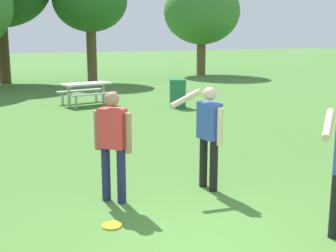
{
  "coord_description": "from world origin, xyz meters",
  "views": [
    {
      "loc": [
        -2.48,
        -4.04,
        2.43
      ],
      "look_at": [
        0.66,
        2.26,
        1.0
      ],
      "focal_mm": 48.07,
      "sensor_mm": 36.0,
      "label": 1
    }
  ],
  "objects_px": {
    "person_catcher": "(113,140)",
    "tree_slender_mid": "(90,1)",
    "person_bystander": "(208,130)",
    "frisbee": "(112,226)",
    "picnic_table_far": "(86,89)",
    "trash_can_beside_table": "(178,93)",
    "tree_back_left": "(202,12)"
  },
  "relations": [
    {
      "from": "picnic_table_far",
      "to": "trash_can_beside_table",
      "type": "bearing_deg",
      "value": -36.21
    },
    {
      "from": "person_catcher",
      "to": "tree_back_left",
      "type": "bearing_deg",
      "value": 56.01
    },
    {
      "from": "picnic_table_far",
      "to": "trash_can_beside_table",
      "type": "distance_m",
      "value": 3.27
    },
    {
      "from": "person_bystander",
      "to": "frisbee",
      "type": "relative_size",
      "value": 6.3
    },
    {
      "from": "picnic_table_far",
      "to": "trash_can_beside_table",
      "type": "relative_size",
      "value": 1.98
    },
    {
      "from": "tree_slender_mid",
      "to": "person_bystander",
      "type": "bearing_deg",
      "value": -101.14
    },
    {
      "from": "person_bystander",
      "to": "trash_can_beside_table",
      "type": "bearing_deg",
      "value": 65.56
    },
    {
      "from": "person_catcher",
      "to": "tree_back_left",
      "type": "distance_m",
      "value": 22.0
    },
    {
      "from": "person_bystander",
      "to": "frisbee",
      "type": "height_order",
      "value": "person_bystander"
    },
    {
      "from": "picnic_table_far",
      "to": "tree_back_left",
      "type": "distance_m",
      "value": 13.52
    },
    {
      "from": "picnic_table_far",
      "to": "tree_slender_mid",
      "type": "bearing_deg",
      "value": 71.36
    },
    {
      "from": "person_catcher",
      "to": "frisbee",
      "type": "xyz_separation_m",
      "value": [
        -0.34,
        -0.84,
        -0.93
      ]
    },
    {
      "from": "picnic_table_far",
      "to": "tree_slender_mid",
      "type": "relative_size",
      "value": 0.33
    },
    {
      "from": "tree_back_left",
      "to": "person_bystander",
      "type": "bearing_deg",
      "value": -120.32
    },
    {
      "from": "trash_can_beside_table",
      "to": "tree_slender_mid",
      "type": "relative_size",
      "value": 0.17
    },
    {
      "from": "person_bystander",
      "to": "picnic_table_far",
      "type": "xyz_separation_m",
      "value": [
        0.82,
        9.54,
        -0.4
      ]
    },
    {
      "from": "picnic_table_far",
      "to": "frisbee",
      "type": "bearing_deg",
      "value": -104.72
    },
    {
      "from": "person_catcher",
      "to": "tree_slender_mid",
      "type": "xyz_separation_m",
      "value": [
        4.9,
        16.93,
        3.2
      ]
    },
    {
      "from": "person_catcher",
      "to": "picnic_table_far",
      "type": "xyz_separation_m",
      "value": [
        2.35,
        9.4,
        -0.38
      ]
    },
    {
      "from": "person_catcher",
      "to": "frisbee",
      "type": "distance_m",
      "value": 1.29
    },
    {
      "from": "person_bystander",
      "to": "tree_slender_mid",
      "type": "height_order",
      "value": "tree_slender_mid"
    },
    {
      "from": "frisbee",
      "to": "picnic_table_far",
      "type": "height_order",
      "value": "picnic_table_far"
    },
    {
      "from": "frisbee",
      "to": "tree_back_left",
      "type": "xyz_separation_m",
      "value": [
        12.53,
        18.92,
        3.78
      ]
    },
    {
      "from": "person_catcher",
      "to": "tree_slender_mid",
      "type": "height_order",
      "value": "tree_slender_mid"
    },
    {
      "from": "trash_can_beside_table",
      "to": "tree_back_left",
      "type": "distance_m",
      "value": 13.25
    },
    {
      "from": "person_catcher",
      "to": "person_bystander",
      "type": "xyz_separation_m",
      "value": [
        1.53,
        -0.14,
        0.02
      ]
    },
    {
      "from": "person_bystander",
      "to": "tree_back_left",
      "type": "relative_size",
      "value": 0.28
    },
    {
      "from": "tree_slender_mid",
      "to": "tree_back_left",
      "type": "bearing_deg",
      "value": 8.99
    },
    {
      "from": "person_bystander",
      "to": "frisbee",
      "type": "xyz_separation_m",
      "value": [
        -1.87,
        -0.7,
        -0.95
      ]
    },
    {
      "from": "person_catcher",
      "to": "tree_slender_mid",
      "type": "bearing_deg",
      "value": 73.88
    },
    {
      "from": "person_catcher",
      "to": "trash_can_beside_table",
      "type": "xyz_separation_m",
      "value": [
        4.99,
        7.47,
        -0.46
      ]
    },
    {
      "from": "person_bystander",
      "to": "picnic_table_far",
      "type": "relative_size",
      "value": 0.86
    }
  ]
}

